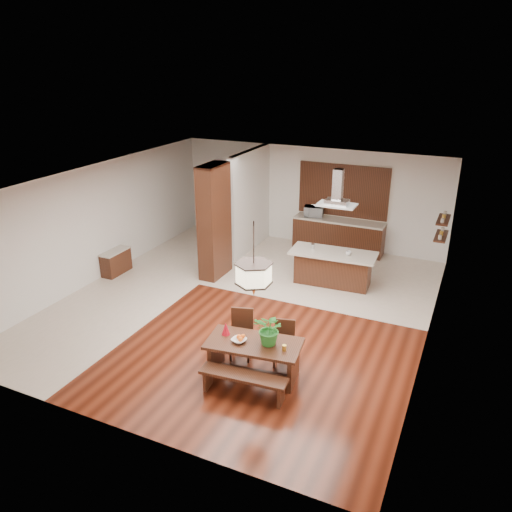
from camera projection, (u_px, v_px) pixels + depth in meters
The scene contains 25 objects.
room_shell at pixel (243, 219), 10.70m from camera, with size 9.00×9.04×2.92m.
tile_hallway at pixel (146, 283), 12.53m from camera, with size 2.50×9.00×0.01m, color beige.
tile_kitchen at pixel (328, 273), 13.10m from camera, with size 5.50×4.00×0.01m, color beige.
soffit_band at pixel (243, 181), 10.39m from camera, with size 8.00×9.00×0.02m, color #3D1C0F.
partition_pier at pixel (214, 222), 12.48m from camera, with size 0.45×1.00×2.90m, color black.
partition_stub at pixel (250, 201), 14.25m from camera, with size 0.18×2.40×2.90m, color silver.
hallway_console at pixel (116, 262), 12.99m from camera, with size 0.37×0.88×0.63m, color black.
hallway_doorway at pixel (228, 200), 15.83m from camera, with size 1.10×0.20×2.10m, color black.
rear_counter at pixel (338, 235), 14.45m from camera, with size 2.60×0.62×0.95m.
kitchen_window at pixel (343, 190), 14.19m from camera, with size 2.60×0.08×1.50m, color #A55F31.
shelf_lower at pixel (441, 236), 11.65m from camera, with size 0.26×0.90×0.04m, color black.
shelf_upper at pixel (443, 220), 11.50m from camera, with size 0.26×0.90×0.04m, color black.
dining_table at pixel (254, 351), 8.73m from camera, with size 1.74×1.04×0.69m.
dining_bench at pixel (243, 385), 8.32m from camera, with size 1.50×0.33×0.42m, color black, non-canonical shape.
dining_chair_left at pixel (241, 335), 9.31m from camera, with size 0.42×0.42×0.94m, color black, non-canonical shape.
dining_chair_right at pixel (284, 344), 9.10m from camera, with size 0.37×0.37×0.85m, color black, non-canonical shape.
pendant_lantern at pixel (254, 260), 8.08m from camera, with size 0.64×0.64×1.31m, color beige, non-canonical shape.
foliage_plant at pixel (270, 329), 8.50m from camera, with size 0.53×0.46×0.59m, color #297C2A.
fruit_bowl at pixel (239, 340), 8.67m from camera, with size 0.25×0.25×0.06m, color beige.
napkin_cone at pixel (226, 328), 8.87m from camera, with size 0.15×0.15×0.24m, color #B80D1C.
gold_ornament at pixel (284, 348), 8.41m from camera, with size 0.07×0.07×0.10m, color gold.
kitchen_island at pixel (333, 268), 12.34m from camera, with size 2.13×1.01×0.86m.
range_hood at pixel (338, 188), 11.59m from camera, with size 0.90×0.55×0.87m, color silver, non-canonical shape.
island_cup at pixel (348, 253), 11.97m from camera, with size 0.12×0.12×0.10m, color silver.
microwave at pixel (314, 211), 14.51m from camera, with size 0.55×0.37×0.30m, color silver.
Camera 1 is at (4.50, -9.18, 5.32)m, focal length 35.00 mm.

